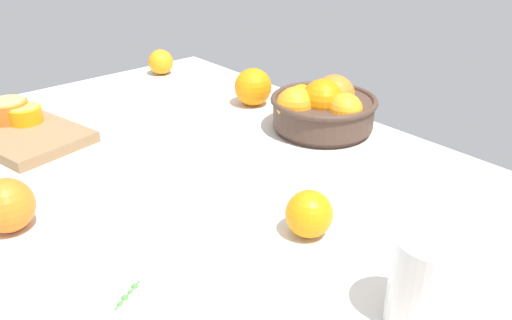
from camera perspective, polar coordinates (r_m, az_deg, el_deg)
The scene contains 11 objects.
ground_plane at distance 88.48cm, azimuth -2.42°, elevation -4.49°, with size 147.00×85.86×3.00cm, color silver.
fruit_bowl at distance 110.15cm, azimuth 7.21°, elevation 5.66°, with size 22.11×22.11×11.68cm.
juice_glass at distance 63.53cm, azimuth 17.87°, elevation -13.04°, with size 8.41×8.41×11.58cm.
cutting_board at distance 117.96cm, azimuth -24.35°, elevation 2.73°, with size 29.98×17.67×2.19cm, color olive.
orange_half_0 at distance 119.08cm, azimuth -23.73°, elevation 4.55°, with size 6.82×6.82×3.52cm.
orange_half_1 at distance 121.51cm, azimuth -25.24°, elevation 4.88°, with size 8.23×8.23×4.36cm.
loose_orange_0 at distance 149.56cm, azimuth -10.27°, elevation 10.39°, with size 6.81×6.81×6.81cm, color orange.
loose_orange_2 at distance 124.03cm, azimuth -0.32°, elevation 7.91°, with size 8.74×8.74×8.74cm, color orange.
loose_orange_3 at distance 84.85cm, azimuth -25.41°, elevation -4.47°, with size 8.08×8.08×8.08cm, color orange.
loose_orange_4 at distance 76.18cm, azimuth 5.77°, elevation -5.83°, with size 6.97×6.97×6.97cm, color orange.
herb_sprig_0 at distance 69.03cm, azimuth -13.73°, elevation -13.83°, with size 3.07×5.07×0.91cm.
Camera 1 is at (59.75, -46.57, 44.22)cm, focal length 36.95 mm.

